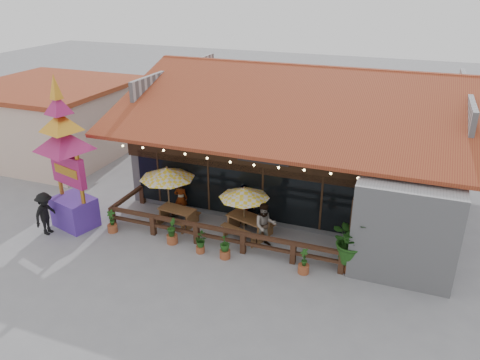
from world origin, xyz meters
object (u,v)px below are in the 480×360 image
at_px(umbrella_right, 244,193).
at_px(tropical_plant, 352,241).
at_px(umbrella_left, 167,173).
at_px(picnic_table_left, 177,214).
at_px(picnic_table_right, 248,223).
at_px(thai_sign_tower, 64,144).
at_px(pedestrian, 46,214).

distance_m(umbrella_right, tropical_plant, 4.66).
bearing_deg(tropical_plant, umbrella_left, 171.91).
bearing_deg(umbrella_right, picnic_table_left, -177.04).
height_order(umbrella_right, picnic_table_left, umbrella_right).
bearing_deg(picnic_table_left, umbrella_left, 152.37).
xyz_separation_m(picnic_table_right, thai_sign_tower, (-7.26, -1.85, 3.14)).
xyz_separation_m(umbrella_right, picnic_table_left, (-3.02, -0.16, -1.43)).
relative_size(tropical_plant, pedestrian, 1.16).
distance_m(umbrella_left, pedestrian, 5.24).
xyz_separation_m(umbrella_left, picnic_table_left, (0.54, -0.29, -1.71)).
bearing_deg(thai_sign_tower, umbrella_left, 28.59).
distance_m(umbrella_left, picnic_table_left, 1.81).
distance_m(thai_sign_tower, pedestrian, 3.02).
relative_size(picnic_table_left, tropical_plant, 0.79).
bearing_deg(umbrella_left, umbrella_right, -2.07).
relative_size(umbrella_left, picnic_table_left, 1.58).
xyz_separation_m(thai_sign_tower, tropical_plant, (11.59, 0.78, -2.48)).
bearing_deg(thai_sign_tower, tropical_plant, 3.85).
xyz_separation_m(umbrella_left, umbrella_right, (3.56, -0.13, -0.28)).
bearing_deg(umbrella_right, thai_sign_tower, -165.80).
relative_size(picnic_table_left, picnic_table_right, 0.80).
height_order(umbrella_left, thai_sign_tower, thai_sign_tower).
bearing_deg(picnic_table_left, umbrella_right, 2.96).
relative_size(picnic_table_right, pedestrian, 1.15).
height_order(picnic_table_left, thai_sign_tower, thai_sign_tower).
height_order(thai_sign_tower, pedestrian, thai_sign_tower).
bearing_deg(umbrella_right, umbrella_left, 177.93).
bearing_deg(umbrella_left, picnic_table_left, -27.63).
height_order(umbrella_right, pedestrian, umbrella_right).
xyz_separation_m(picnic_table_left, thai_sign_tower, (-4.08, -1.64, 3.21)).
distance_m(umbrella_right, picnic_table_left, 3.34).
height_order(picnic_table_right, thai_sign_tower, thai_sign_tower).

